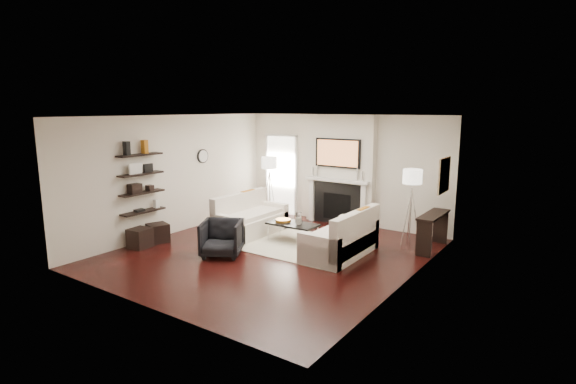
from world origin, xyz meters
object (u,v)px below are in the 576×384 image
Objects in this scene: coffee_table at (293,224)px; lamp_right_shade at (413,177)px; ottoman_near at (158,233)px; loveseat_left_base at (251,225)px; lamp_left_shade at (269,163)px; loveseat_right_base at (340,245)px; armchair at (221,236)px.

lamp_right_shade reaches higher than coffee_table.
lamp_right_shade reaches higher than ottoman_near.
loveseat_left_base is 1.15m from coffee_table.
loveseat_right_base is at bearing -30.01° from lamp_left_shade.
loveseat_left_base is 4.50× the size of lamp_left_shade.
loveseat_right_base is 4.50× the size of lamp_right_shade.
ottoman_near is (-4.52, -2.96, -1.25)m from lamp_right_shade.
armchair reaches higher than ottoman_near.
loveseat_right_base is 4.50× the size of lamp_left_shade.
lamp_left_shade is 1.00× the size of lamp_right_shade.
ottoman_near is (-2.41, -1.64, -0.20)m from coffee_table.
lamp_left_shade is (-0.66, 1.58, 1.24)m from loveseat_left_base.
lamp_right_shade is 5.55m from ottoman_near.
armchair is at bearing -145.09° from loveseat_right_base.
loveseat_left_base and coffee_table have the same top height.
coffee_table is (-1.26, 0.20, 0.19)m from loveseat_right_base.
armchair is 1.93× the size of ottoman_near.
loveseat_right_base is at bearing 21.36° from ottoman_near.
lamp_left_shade reaches higher than armchair.
loveseat_left_base is at bearing -157.49° from lamp_right_shade.
armchair is at bearing -72.12° from loveseat_left_base.
loveseat_left_base is at bearing 175.63° from loveseat_right_base.
lamp_left_shade is 3.91m from lamp_right_shade.
loveseat_right_base is 2.33m from armchair.
armchair reaches higher than coffee_table.
loveseat_right_base is at bearing -9.20° from coffee_table.
coffee_table is at bearing 34.22° from ottoman_near.
ottoman_near is (-0.62, -3.19, -1.25)m from lamp_left_shade.
coffee_table is at bearing -147.92° from lamp_right_shade.
lamp_right_shade is at bearing -3.39° from lamp_left_shade.
lamp_right_shade is (2.11, 1.32, 1.05)m from coffee_table.
armchair is at bearing -134.00° from lamp_right_shade.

